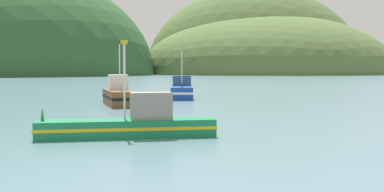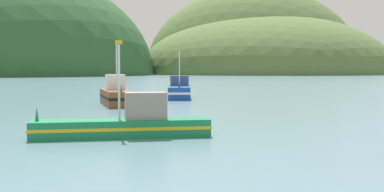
# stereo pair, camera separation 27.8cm
# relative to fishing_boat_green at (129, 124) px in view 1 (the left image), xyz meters

# --- Properties ---
(hill_mid_right) EXTENTS (130.74, 104.59, 60.85)m
(hill_mid_right) POSITION_rel_fishing_boat_green_xyz_m (41.55, 227.43, -0.68)
(hill_mid_right) COLOR #516B38
(hill_mid_right) RESTS_ON ground
(hill_far_center) EXTENTS (117.35, 93.88, 93.76)m
(hill_far_center) POSITION_rel_fishing_boat_green_xyz_m (36.62, 241.72, -0.68)
(hill_far_center) COLOR #516B38
(hill_far_center) RESTS_ON ground
(fishing_boat_green) EXTENTS (9.36, 3.38, 4.99)m
(fishing_boat_green) POSITION_rel_fishing_boat_green_xyz_m (0.00, 0.00, 0.00)
(fishing_boat_green) COLOR #197A47
(fishing_boat_green) RESTS_ON ground
(fishing_boat_blue) EXTENTS (2.62, 8.54, 5.69)m
(fishing_boat_blue) POSITION_rel_fishing_boat_green_xyz_m (1.97, 31.66, 0.18)
(fishing_boat_blue) COLOR #19479E
(fishing_boat_blue) RESTS_ON ground
(fishing_boat_brown) EXTENTS (4.36, 8.19, 5.97)m
(fishing_boat_brown) POSITION_rel_fishing_boat_green_xyz_m (-3.79, 21.18, 0.24)
(fishing_boat_brown) COLOR brown
(fishing_boat_brown) RESTS_ON ground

